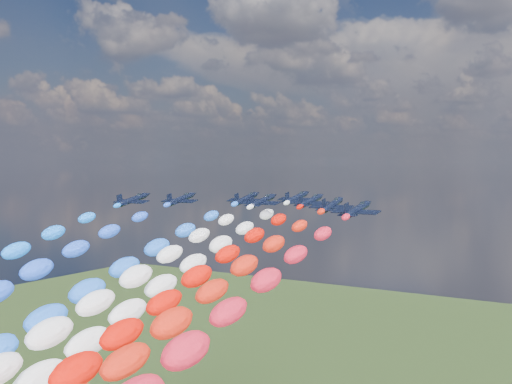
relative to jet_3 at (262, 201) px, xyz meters
The scene contains 12 objects.
jet_0 28.13m from the jet_3, 156.88° to the right, with size 8.32×11.15×2.46m, color black, non-canonical shape.
jet_1 18.90m from the jet_3, 168.46° to the right, with size 8.32×11.15×2.46m, color black, non-canonical shape.
jet_2 9.52m from the jet_3, 143.34° to the left, with size 8.32×11.15×2.46m, color black, non-canonical shape.
trail_2 58.12m from the jet_3, 98.00° to the right, with size 5.69×116.47×42.15m, color blue, non-canonical shape.
jet_3 is the anchor object (origin of this frame).
trail_3 63.01m from the jet_3, 90.00° to the right, with size 5.69×116.47×42.15m, color white, non-canonical shape.
jet_4 15.24m from the jet_3, 90.64° to the left, with size 8.32×11.15×2.46m, color black, non-canonical shape.
trail_4 48.72m from the jet_3, 90.22° to the right, with size 5.69×116.47×42.15m, color white, non-canonical shape.
jet_5 10.02m from the jet_3, 32.86° to the left, with size 8.32×11.15×2.46m, color black, non-canonical shape.
trail_5 58.46m from the jet_3, 81.23° to the right, with size 5.69×116.47×42.15m, color red, non-canonical shape.
jet_6 17.95m from the jet_3, 11.02° to the right, with size 8.32×11.15×2.46m, color black, non-canonical shape.
jet_7 29.13m from the jet_3, 24.75° to the right, with size 8.32×11.15×2.46m, color black, non-canonical shape.
Camera 1 is at (70.43, -108.45, 105.51)m, focal length 45.93 mm.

